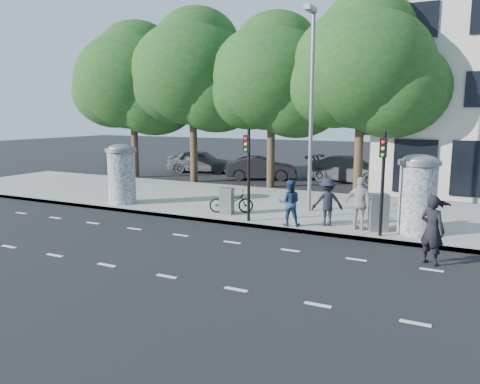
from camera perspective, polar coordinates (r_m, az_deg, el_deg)
The scene contains 25 objects.
ground at distance 14.02m, azimuth -3.64°, elevation -7.53°, with size 120.00×120.00×0.00m, color black.
sidewalk at distance 20.62m, azimuth 6.99°, elevation -1.84°, with size 40.00×8.00×0.15m, color gray.
curb at distance 17.04m, azimuth 2.44°, elevation -4.18°, with size 40.00×0.10×0.16m, color slate.
lane_dash_near at distance 12.27m, azimuth -8.94°, elevation -10.12°, with size 32.00×0.12×0.01m, color silver.
lane_dash_far at distance 15.19m, azimuth -0.95°, elevation -6.16°, with size 32.00×0.12×0.01m, color silver.
ad_column_left at distance 21.46m, azimuth -14.23°, elevation 2.34°, with size 1.36×1.36×2.65m.
ad_column_right at distance 16.51m, azimuth 20.86°, elevation -0.06°, with size 1.36×1.36×2.65m.
traffic_pole_near at distance 17.13m, azimuth 0.99°, elevation 3.23°, with size 0.22×0.31×3.40m.
traffic_pole_far at distance 15.66m, azimuth 17.01°, elevation 2.22°, with size 0.22×0.31×3.40m.
street_lamp at distance 19.16m, azimuth 8.67°, elevation 11.46°, with size 0.25×0.93×8.00m.
tree_far_left at distance 31.23m, azimuth -12.97°, elevation 13.08°, with size 7.20×7.20×9.26m.
tree_mid_left at distance 28.61m, azimuth -5.83°, elevation 14.24°, with size 7.20×7.20×9.57m.
tree_near_left at distance 26.42m, azimuth 3.88°, elevation 13.72°, with size 6.80×6.80×8.97m.
tree_center at distance 24.52m, azimuth 14.67°, elevation 14.36°, with size 7.00×7.00×9.30m.
ped_c at distance 16.74m, azimuth 6.06°, elevation -1.32°, with size 0.80×0.62×1.65m, color navy.
ped_d at distance 16.95m, azimuth 10.62°, elevation -1.20°, with size 1.10×0.63×1.71m, color black.
ped_e at distance 16.54m, azimuth 14.46°, elevation -1.37°, with size 1.08×0.61×1.84m, color #A7A7AA.
ped_f at distance 16.96m, azimuth 21.48°, elevation -1.51°, with size 1.68×0.60×1.81m, color black.
man_road at distance 13.85m, azimuth 22.38°, elevation -4.31°, with size 0.70×0.46×1.93m, color black.
bicycle at distance 18.87m, azimuth -1.08°, elevation -1.15°, with size 1.78×0.62×0.93m, color black.
cabinet_left at distance 18.63m, azimuth -1.62°, elevation -1.09°, with size 0.51×0.37×1.06m, color slate.
cabinet_right at distance 16.59m, azimuth 16.54°, elevation -2.41°, with size 0.61×0.45×1.28m, color slate.
car_left at distance 33.41m, azimuth -4.81°, elevation 3.76°, with size 4.64×1.87×1.58m, color #5B5F62.
car_mid at distance 29.59m, azimuth 2.59°, elevation 2.93°, with size 4.43×1.55×1.46m, color black.
car_right at distance 29.32m, azimuth 13.30°, elevation 2.73°, with size 5.39×2.19×1.56m, color #585C5F.
Camera 1 is at (6.83, -11.53, 4.09)m, focal length 35.00 mm.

